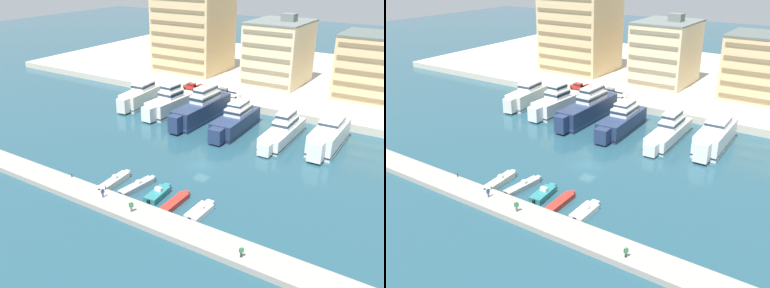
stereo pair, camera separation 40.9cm
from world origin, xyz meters
TOP-DOWN VIEW (x-y plane):
  - ground_plane at (0.00, 0.00)m, footprint 400.00×400.00m
  - quay_promenade at (0.00, 66.10)m, footprint 180.00×70.00m
  - pier_dock at (0.00, -18.99)m, footprint 120.00×4.66m
  - yacht_ivory_far_left at (-30.79, 20.58)m, footprint 5.68×16.37m
  - yacht_white_left at (-21.21, 19.08)m, footprint 5.37×15.45m
  - yacht_navy_mid_left at (-12.33, 19.88)m, footprint 4.68×21.83m
  - yacht_navy_center_left at (-2.83, 18.18)m, footprint 5.50×18.70m
  - yacht_white_center at (7.73, 18.68)m, footprint 4.60×18.93m
  - yacht_white_center_right at (16.53, 20.12)m, footprint 5.10×17.53m
  - motorboat_cream_far_left at (-8.23, -13.79)m, footprint 2.04×7.77m
  - motorboat_grey_left at (-4.14, -12.84)m, footprint 2.33×7.72m
  - motorboat_teal_mid_left at (0.20, -13.02)m, footprint 2.47×6.09m
  - motorboat_red_center_left at (3.75, -13.98)m, footprint 1.70×8.00m
  - motorboat_white_center at (8.26, -13.59)m, footprint 2.21×6.08m
  - car_red_far_left at (-24.52, 34.02)m, footprint 4.15×2.01m
  - car_red_left at (-21.36, 34.38)m, footprint 4.12×1.97m
  - car_black_mid_left at (-17.99, 34.52)m, footprint 4.13×1.97m
  - car_grey_center_left at (-15.12, 34.62)m, footprint 4.10×1.92m
  - car_white_center at (-11.80, 34.11)m, footprint 4.15×2.03m
  - apartment_block_far_left at (-36.41, 53.51)m, footprint 20.51×18.05m
  - apartment_block_left at (-8.28, 53.33)m, footprint 14.97×17.86m
  - apartment_block_mid_left at (18.01, 53.05)m, footprint 18.89×15.05m
  - pedestrian_near_edge at (-5.76, -18.89)m, footprint 0.29×0.59m
  - pedestrian_mid_deck at (18.23, -20.11)m, footprint 0.48×0.43m
  - pedestrian_far_side at (0.47, -19.59)m, footprint 0.53×0.47m
  - bollard_west at (-14.73, -16.91)m, footprint 0.20×0.20m
  - bollard_west_mid at (-7.13, -16.91)m, footprint 0.20×0.20m

SIDE VIEW (x-z plane):
  - ground_plane at x=0.00m, z-range 0.00..0.00m
  - motorboat_red_center_left at x=3.75m, z-range -0.02..0.83m
  - pier_dock at x=0.00m, z-range 0.00..0.89m
  - motorboat_grey_left at x=-4.14m, z-range -0.19..1.12m
  - motorboat_white_center at x=8.26m, z-range -0.25..1.19m
  - motorboat_teal_mid_left at x=0.20m, z-range -0.26..1.31m
  - motorboat_cream_far_left at x=-8.23m, z-range -0.23..1.29m
  - quay_promenade at x=0.00m, z-range 0.00..1.78m
  - bollard_west at x=-14.73m, z-range 0.91..1.52m
  - bollard_west_mid at x=-7.13m, z-range 0.91..1.52m
  - pedestrian_mid_deck at x=18.23m, z-range 1.03..2.58m
  - pedestrian_near_edge at x=-5.76m, z-range 1.03..2.59m
  - pedestrian_far_side at x=0.47m, z-range 1.05..2.75m
  - yacht_white_center at x=7.73m, z-range -1.76..5.87m
  - yacht_navy_center_left at x=-2.83m, z-range -1.69..6.30m
  - yacht_ivory_far_left at x=-30.79m, z-range -1.38..6.04m
  - yacht_white_center_right at x=16.53m, z-range -1.33..6.12m
  - yacht_white_left at x=-21.21m, z-range -1.84..6.98m
  - car_red_far_left at x=-24.52m, z-range 1.85..3.65m
  - car_red_left at x=-21.36m, z-range 1.85..3.65m
  - car_black_mid_left at x=-17.99m, z-range 1.85..3.65m
  - car_grey_center_left at x=-15.12m, z-range 1.85..3.65m
  - car_white_center at x=-11.80m, z-range 1.85..3.65m
  - yacht_navy_mid_left at x=-12.33m, z-range -1.85..7.48m
  - apartment_block_mid_left at x=18.01m, z-range 0.83..18.62m
  - apartment_block_left at x=-8.28m, z-range 0.83..19.80m
  - apartment_block_far_left at x=-36.41m, z-range 0.82..26.89m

